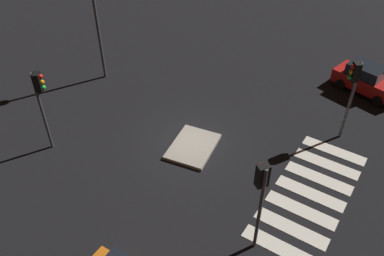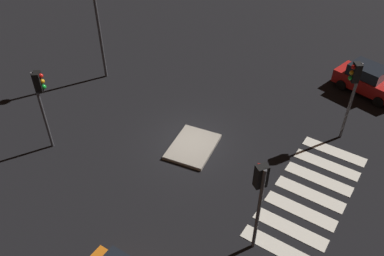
% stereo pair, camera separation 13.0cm
% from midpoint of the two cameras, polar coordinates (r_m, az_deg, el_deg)
% --- Properties ---
extents(ground_plane, '(80.00, 80.00, 0.00)m').
position_cam_midpoint_polar(ground_plane, '(21.36, 0.17, -2.07)').
color(ground_plane, black).
extents(traffic_island, '(3.13, 2.55, 0.18)m').
position_cam_midpoint_polar(traffic_island, '(20.99, 0.31, -2.64)').
color(traffic_island, gray).
rests_on(traffic_island, ground).
extents(car_red, '(2.60, 4.24, 1.74)m').
position_cam_midpoint_polar(car_red, '(26.87, 23.66, 6.19)').
color(car_red, red).
rests_on(car_red, ground).
extents(traffic_light_east, '(0.54, 0.53, 4.52)m').
position_cam_midpoint_polar(traffic_light_east, '(21.15, 21.94, 5.85)').
color(traffic_light_east, '#47474C').
rests_on(traffic_light_east, ground).
extents(traffic_light_west, '(0.54, 0.53, 4.45)m').
position_cam_midpoint_polar(traffic_light_west, '(20.35, -20.40, 4.73)').
color(traffic_light_west, '#47474C').
rests_on(traffic_light_west, ground).
extents(traffic_light_south, '(0.54, 0.53, 4.37)m').
position_cam_midpoint_polar(traffic_light_south, '(14.82, 9.77, -8.34)').
color(traffic_light_south, '#47474C').
rests_on(traffic_light_south, ground).
extents(street_lamp, '(0.56, 0.56, 7.02)m').
position_cam_midpoint_polar(street_lamp, '(25.01, -13.31, 16.57)').
color(street_lamp, '#47474C').
rests_on(street_lamp, ground).
extents(crosswalk_near, '(7.60, 3.20, 0.02)m').
position_cam_midpoint_polar(crosswalk_near, '(19.60, 16.44, -8.91)').
color(crosswalk_near, silver).
rests_on(crosswalk_near, ground).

